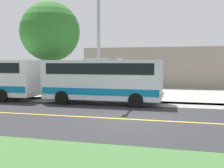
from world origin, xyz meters
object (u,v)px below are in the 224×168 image
at_px(tree_curbside, 50,32).
at_px(commercial_building, 176,67).
at_px(shuttle_bus_front, 103,79).
at_px(street_light_pole, 98,38).

height_order(tree_curbside, commercial_building, tree_curbside).
bearing_deg(shuttle_bus_front, commercial_building, 164.76).
relative_size(tree_curbside, commercial_building, 0.37).
xyz_separation_m(tree_curbside, commercial_building, (-14.00, 9.83, -3.01)).
bearing_deg(commercial_building, tree_curbside, -35.08).
height_order(street_light_pole, tree_curbside, street_light_pole).
relative_size(street_light_pole, tree_curbside, 1.05).
relative_size(shuttle_bus_front, street_light_pole, 0.98).
distance_m(street_light_pole, tree_curbside, 5.49).
xyz_separation_m(shuttle_bus_front, street_light_pole, (-0.38, -0.42, 2.76)).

